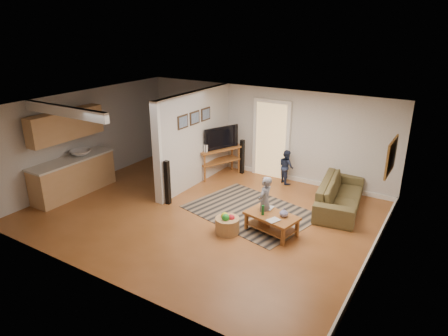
{
  "coord_description": "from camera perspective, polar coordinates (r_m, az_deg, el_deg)",
  "views": [
    {
      "loc": [
        4.77,
        -6.81,
        4.21
      ],
      "look_at": [
        0.4,
        0.28,
        1.1
      ],
      "focal_mm": 32.0,
      "sensor_mm": 36.0,
      "label": 1
    }
  ],
  "objects": [
    {
      "name": "toy_basket",
      "position": [
        8.42,
        0.47,
        -8.06
      ],
      "size": [
        0.51,
        0.51,
        0.45
      ],
      "color": "#956640",
      "rests_on": "ground"
    },
    {
      "name": "toddler",
      "position": [
        11.1,
        8.76,
        -2.07
      ],
      "size": [
        0.58,
        0.56,
        0.93
      ],
      "primitive_type": "imported",
      "rotation": [
        0.0,
        0.0,
        2.47
      ],
      "color": "#212A44",
      "rests_on": "ground"
    },
    {
      "name": "ground",
      "position": [
        9.32,
        -3.0,
        -6.41
      ],
      "size": [
        7.5,
        7.5,
        0.0
      ],
      "primitive_type": "plane",
      "color": "brown",
      "rests_on": "ground"
    },
    {
      "name": "speaker_left",
      "position": [
        9.62,
        -8.09,
        -2.09
      ],
      "size": [
        0.12,
        0.12,
        1.1
      ],
      "primitive_type": "cube",
      "rotation": [
        0.0,
        0.0,
        0.05
      ],
      "color": "black",
      "rests_on": "ground"
    },
    {
      "name": "child",
      "position": [
        8.77,
        5.68,
        -8.32
      ],
      "size": [
        0.29,
        0.43,
        1.16
      ],
      "primitive_type": "imported",
      "rotation": [
        0.0,
        0.0,
        -1.59
      ],
      "color": "slate",
      "rests_on": "ground"
    },
    {
      "name": "speaker_right",
      "position": [
        11.48,
        2.61,
        1.61
      ],
      "size": [
        0.11,
        0.11,
        1.01
      ],
      "primitive_type": "cube",
      "rotation": [
        0.0,
        0.0,
        -0.15
      ],
      "color": "black",
      "rests_on": "ground"
    },
    {
      "name": "coffee_table",
      "position": [
        8.41,
        6.93,
        -7.2
      ],
      "size": [
        1.17,
        0.83,
        0.63
      ],
      "rotation": [
        0.0,
        0.0,
        -0.21
      ],
      "color": "brown",
      "rests_on": "ground"
    },
    {
      "name": "tv_console",
      "position": [
        11.19,
        -0.73,
        2.55
      ],
      "size": [
        1.0,
        1.43,
        1.15
      ],
      "rotation": [
        0.0,
        0.0,
        -0.41
      ],
      "color": "brown",
      "rests_on": "ground"
    },
    {
      "name": "sofa",
      "position": [
        9.96,
        16.1,
        -5.41
      ],
      "size": [
        1.22,
        2.39,
        0.67
      ],
      "primitive_type": "imported",
      "rotation": [
        0.0,
        0.0,
        1.72
      ],
      "color": "#4D4226",
      "rests_on": "ground"
    },
    {
      "name": "room_shell",
      "position": [
        9.7,
        -6.93,
        3.83
      ],
      "size": [
        7.54,
        6.02,
        2.52
      ],
      "color": "#B8B4B0",
      "rests_on": "ground"
    },
    {
      "name": "area_rug",
      "position": [
        9.39,
        3.78,
        -6.18
      ],
      "size": [
        3.14,
        2.59,
        0.01
      ],
      "primitive_type": "cube",
      "rotation": [
        0.0,
        0.0,
        -0.23
      ],
      "color": "black",
      "rests_on": "ground"
    }
  ]
}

